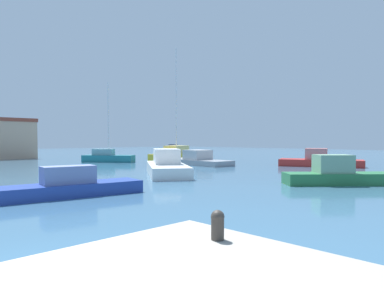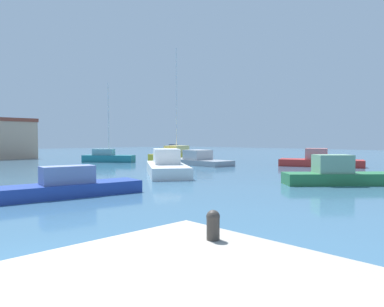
% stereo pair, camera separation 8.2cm
% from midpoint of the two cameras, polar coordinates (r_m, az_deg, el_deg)
% --- Properties ---
extents(water, '(160.00, 160.00, 0.00)m').
position_cam_midpoint_polar(water, '(31.47, -11.03, -2.68)').
color(water, '#38607F').
rests_on(water, ground).
extents(mooring_bollard, '(0.21, 0.21, 0.46)m').
position_cam_midpoint_polar(mooring_bollard, '(5.55, 3.85, -11.24)').
color(mooring_bollard, '#38332D').
rests_on(mooring_bollard, pier_quay).
extents(sailboat_yellow_outer_mooring, '(8.92, 4.75, 14.14)m').
position_cam_midpoint_polar(sailboat_yellow_outer_mooring, '(44.69, -2.47, -0.25)').
color(sailboat_yellow_outer_mooring, gold).
rests_on(sailboat_yellow_outer_mooring, water).
extents(motorboat_white_far_left, '(7.13, 8.61, 1.97)m').
position_cam_midpoint_polar(motorboat_white_far_left, '(27.16, -4.06, -2.07)').
color(motorboat_white_far_left, white).
rests_on(motorboat_white_far_left, water).
extents(motorboat_green_distant_north, '(6.27, 5.94, 1.78)m').
position_cam_midpoint_polar(motorboat_green_distant_north, '(22.89, 22.78, -3.15)').
color(motorboat_green_distant_north, '#28703D').
rests_on(motorboat_green_distant_north, water).
extents(sailboat_teal_near_pier, '(5.06, 5.94, 9.43)m').
position_cam_midpoint_polar(sailboat_teal_near_pier, '(43.27, -13.38, -0.54)').
color(sailboat_teal_near_pier, '#1E707A').
rests_on(sailboat_teal_near_pier, water).
extents(motorboat_red_center_channel, '(5.56, 8.32, 1.81)m').
position_cam_midpoint_polar(motorboat_red_center_channel, '(37.60, 19.95, -1.13)').
color(motorboat_red_center_channel, '#B22823').
rests_on(motorboat_red_center_channel, water).
extents(motorboat_grey_behind_lamppost, '(3.41, 8.77, 1.58)m').
position_cam_midpoint_polar(motorboat_grey_behind_lamppost, '(38.01, 0.91, -1.02)').
color(motorboat_grey_behind_lamppost, gray).
rests_on(motorboat_grey_behind_lamppost, water).
extents(motorboat_blue_mid_harbor, '(6.90, 2.79, 1.44)m').
position_cam_midpoint_polar(motorboat_blue_mid_harbor, '(17.81, -18.98, -5.01)').
color(motorboat_blue_mid_harbor, '#233D93').
rests_on(motorboat_blue_mid_harbor, water).
extents(motorboat_navy_far_right, '(5.09, 5.77, 2.06)m').
position_cam_midpoint_polar(motorboat_navy_far_right, '(51.70, -3.00, 0.04)').
color(motorboat_navy_far_right, '#19234C').
rests_on(motorboat_navy_far_right, water).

